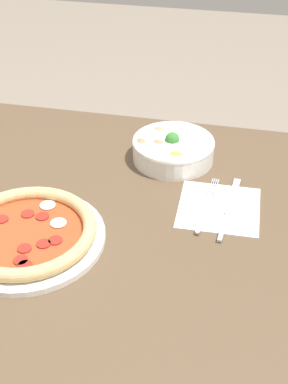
% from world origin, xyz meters
% --- Properties ---
extents(dining_table, '(1.26, 0.96, 0.78)m').
position_xyz_m(dining_table, '(0.00, 0.00, 0.67)').
color(dining_table, brown).
rests_on(dining_table, ground_plane).
extents(pizza, '(0.29, 0.29, 0.04)m').
position_xyz_m(pizza, '(-0.04, -0.05, 0.79)').
color(pizza, white).
rests_on(pizza, dining_table).
extents(bowl, '(0.19, 0.19, 0.07)m').
position_xyz_m(bowl, '(0.18, 0.30, 0.81)').
color(bowl, white).
rests_on(bowl, dining_table).
extents(napkin, '(0.17, 0.17, 0.00)m').
position_xyz_m(napkin, '(0.30, 0.13, 0.78)').
color(napkin, white).
rests_on(napkin, dining_table).
extents(fork, '(0.03, 0.19, 0.00)m').
position_xyz_m(fork, '(0.27, 0.13, 0.78)').
color(fork, silver).
rests_on(fork, napkin).
extents(knife, '(0.03, 0.22, 0.01)m').
position_xyz_m(knife, '(0.32, 0.12, 0.78)').
color(knife, silver).
rests_on(knife, napkin).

